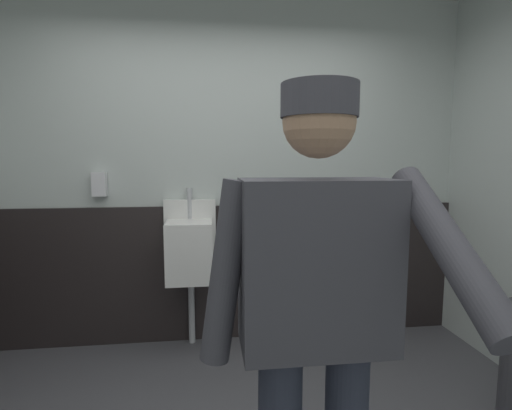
{
  "coord_description": "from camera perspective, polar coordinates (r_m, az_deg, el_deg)",
  "views": [
    {
      "loc": [
        -0.1,
        -1.47,
        1.45
      ],
      "look_at": [
        0.11,
        0.25,
        1.25
      ],
      "focal_mm": 26.8,
      "sensor_mm": 36.0,
      "label": 1
    }
  ],
  "objects": [
    {
      "name": "urinal_solo",
      "position": [
        2.95,
        -9.85,
        -6.64
      ],
      "size": [
        0.4,
        0.34,
        1.24
      ],
      "color": "white",
      "rests_on": "ground_plane"
    },
    {
      "name": "wainscot_band_back",
      "position": [
        3.15,
        -5.07,
        -10.05
      ],
      "size": [
        3.87,
        0.03,
        1.09
      ],
      "primitive_type": "cube",
      "color": "black",
      "rests_on": "ground_plane"
    },
    {
      "name": "soap_dispenser",
      "position": [
        3.1,
        -22.32,
        2.88
      ],
      "size": [
        0.1,
        0.07,
        0.18
      ],
      "primitive_type": "cube",
      "color": "silver"
    },
    {
      "name": "wall_back",
      "position": [
        3.1,
        -5.28,
        5.05
      ],
      "size": [
        4.47,
        0.12,
        2.73
      ],
      "primitive_type": "cube",
      "color": "silver",
      "rests_on": "ground_plane"
    },
    {
      "name": "person",
      "position": [
        1.24,
        8.99,
        -15.12
      ],
      "size": [
        0.68,
        0.6,
        1.67
      ],
      "color": "#2D3342",
      "rests_on": "ground_plane"
    }
  ]
}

